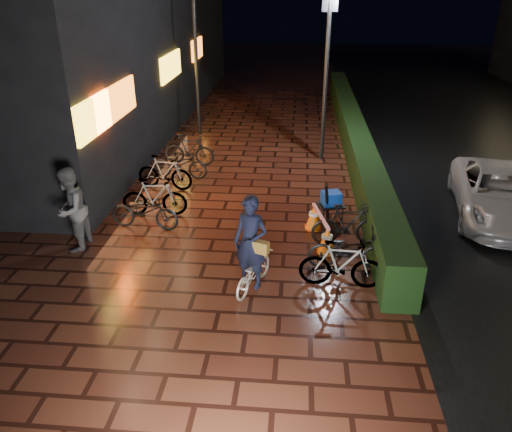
# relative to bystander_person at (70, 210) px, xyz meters

# --- Properties ---
(ground) EXTENTS (80.00, 80.00, 0.00)m
(ground) POSITION_rel_bystander_person_xyz_m (3.57, 0.12, -0.96)
(ground) COLOR #381911
(ground) RESTS_ON ground
(hedge) EXTENTS (0.70, 20.00, 1.00)m
(hedge) POSITION_rel_bystander_person_xyz_m (6.87, 8.12, -0.46)
(hedge) COLOR black
(hedge) RESTS_ON ground
(bystander_person) EXTENTS (0.75, 0.95, 1.91)m
(bystander_person) POSITION_rel_bystander_person_xyz_m (0.00, 0.00, 0.00)
(bystander_person) COLOR #57585A
(bystander_person) RESTS_ON ground
(van) EXTENTS (2.78, 4.77, 1.25)m
(van) POSITION_rel_bystander_person_xyz_m (10.03, 2.54, -0.33)
(van) COLOR #B8B7BC
(van) RESTS_ON ground
(storefront_block) EXTENTS (12.09, 22.00, 9.00)m
(storefront_block) POSITION_rel_bystander_person_xyz_m (-5.92, 11.62, 3.54)
(storefront_block) COLOR black
(storefront_block) RESTS_ON ground
(lamp_post_hedge) EXTENTS (0.47, 0.13, 4.95)m
(lamp_post_hedge) POSITION_rel_bystander_person_xyz_m (5.70, 6.71, 1.77)
(lamp_post_hedge) COLOR black
(lamp_post_hedge) RESTS_ON ground
(lamp_post_sf) EXTENTS (0.51, 0.17, 5.32)m
(lamp_post_sf) POSITION_rel_bystander_person_xyz_m (1.04, 9.35, 1.97)
(lamp_post_sf) COLOR black
(lamp_post_sf) RESTS_ON ground
(cyclist) EXTENTS (0.96, 1.47, 1.99)m
(cyclist) POSITION_rel_bystander_person_xyz_m (4.11, -1.30, -0.22)
(cyclist) COLOR silver
(cyclist) RESTS_ON ground
(traffic_barrier) EXTENTS (0.68, 1.59, 0.64)m
(traffic_barrier) POSITION_rel_bystander_person_xyz_m (5.49, 0.87, -0.63)
(traffic_barrier) COLOR orange
(traffic_barrier) RESTS_ON ground
(cart_assembly) EXTENTS (0.72, 0.77, 1.14)m
(cart_assembly) POSITION_rel_bystander_person_xyz_m (5.77, 1.87, -0.37)
(cart_assembly) COLOR black
(cart_assembly) RESTS_ON ground
(parked_bikes_storefront) EXTENTS (1.98, 5.36, 1.00)m
(parked_bikes_storefront) POSITION_rel_bystander_person_xyz_m (1.30, 3.36, -0.48)
(parked_bikes_storefront) COLOR black
(parked_bikes_storefront) RESTS_ON ground
(parked_bikes_hedge) EXTENTS (1.95, 2.38, 1.00)m
(parked_bikes_hedge) POSITION_rel_bystander_person_xyz_m (6.00, -0.23, -0.47)
(parked_bikes_hedge) COLOR black
(parked_bikes_hedge) RESTS_ON ground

